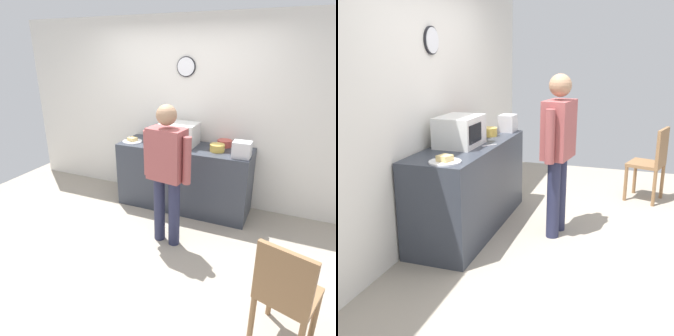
% 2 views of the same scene
% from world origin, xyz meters
% --- Properties ---
extents(ground_plane, '(6.00, 6.00, 0.00)m').
position_xyz_m(ground_plane, '(0.00, 0.00, 0.00)').
color(ground_plane, '#9E9384').
extents(back_wall, '(5.40, 0.13, 2.60)m').
position_xyz_m(back_wall, '(0.00, 1.60, 1.30)').
color(back_wall, silver).
rests_on(back_wall, ground_plane).
extents(kitchen_counter, '(1.84, 0.62, 0.92)m').
position_xyz_m(kitchen_counter, '(0.15, 1.22, 0.46)').
color(kitchen_counter, '#333842').
rests_on(kitchen_counter, ground_plane).
extents(microwave, '(0.50, 0.39, 0.30)m').
position_xyz_m(microwave, '(0.04, 1.27, 1.07)').
color(microwave, silver).
rests_on(microwave, kitchen_counter).
extents(sandwich_plate, '(0.28, 0.28, 0.07)m').
position_xyz_m(sandwich_plate, '(-0.62, 1.12, 0.94)').
color(sandwich_plate, white).
rests_on(sandwich_plate, kitchen_counter).
extents(salad_bowl, '(0.20, 0.20, 0.09)m').
position_xyz_m(salad_bowl, '(0.65, 1.42, 0.96)').
color(salad_bowl, '#C64C42').
rests_on(salad_bowl, kitchen_counter).
extents(cereal_bowl, '(0.19, 0.19, 0.09)m').
position_xyz_m(cereal_bowl, '(0.61, 1.18, 0.97)').
color(cereal_bowl, gold).
rests_on(cereal_bowl, kitchen_counter).
extents(toaster, '(0.22, 0.18, 0.20)m').
position_xyz_m(toaster, '(0.95, 1.06, 1.02)').
color(toaster, silver).
rests_on(toaster, kitchen_counter).
extents(fork_utensil, '(0.17, 0.03, 0.01)m').
position_xyz_m(fork_utensil, '(0.94, 1.40, 0.92)').
color(fork_utensil, silver).
rests_on(fork_utensil, kitchen_counter).
extents(spoon_utensil, '(0.14, 0.13, 0.01)m').
position_xyz_m(spoon_utensil, '(0.13, 1.00, 0.92)').
color(spoon_utensil, silver).
rests_on(spoon_utensil, kitchen_counter).
extents(person_standing, '(0.58, 0.29, 1.63)m').
position_xyz_m(person_standing, '(0.27, 0.32, 0.95)').
color(person_standing, '#262A47').
rests_on(person_standing, ground_plane).
extents(wooden_chair, '(0.50, 0.50, 0.94)m').
position_xyz_m(wooden_chair, '(1.62, -0.62, 0.52)').
color(wooden_chair, olive).
rests_on(wooden_chair, ground_plane).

